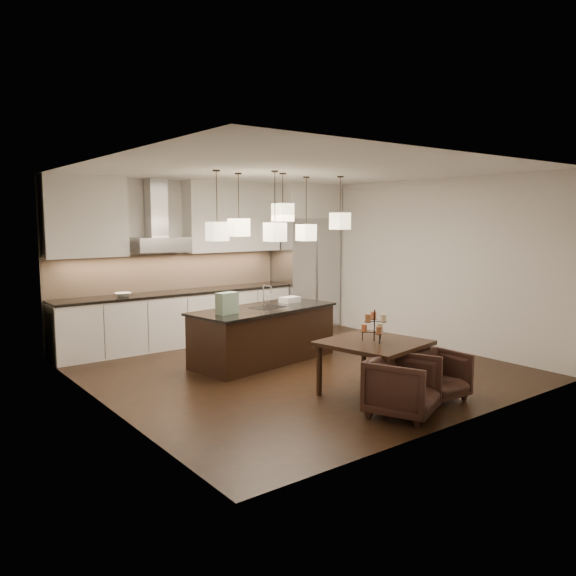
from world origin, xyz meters
TOP-DOWN VIEW (x-y plane):
  - floor at (0.00, 0.00)m, footprint 5.50×5.50m
  - ceiling at (0.00, 0.00)m, footprint 5.50×5.50m
  - wall_back at (0.00, 2.76)m, footprint 5.50×0.02m
  - wall_front at (0.00, -2.76)m, footprint 5.50×0.02m
  - wall_left at (-2.76, 0.00)m, footprint 0.02×5.50m
  - wall_right at (2.76, 0.00)m, footprint 0.02×5.50m
  - refrigerator at (2.10, 2.38)m, footprint 1.20×0.72m
  - fridge_panel at (2.10, 2.38)m, footprint 1.26×0.72m
  - lower_cabinets at (-0.62, 2.43)m, footprint 4.21×0.62m
  - countertop at (-0.62, 2.43)m, footprint 4.21×0.66m
  - backsplash at (-0.62, 2.73)m, footprint 4.21×0.02m
  - upper_cab_left at (-2.10, 2.57)m, footprint 1.25×0.35m
  - upper_cab_right at (0.55, 2.57)m, footprint 1.85×0.35m
  - hood_canopy at (-0.93, 2.48)m, footprint 0.90×0.52m
  - hood_chimney at (-0.93, 2.59)m, footprint 0.30×0.28m
  - fruit_bowl at (-1.62, 2.38)m, footprint 0.32×0.32m
  - island_body at (-0.13, 0.64)m, footprint 2.34×1.24m
  - island_top at (-0.13, 0.64)m, footprint 2.42×1.32m
  - faucet at (-0.05, 0.74)m, footprint 0.12×0.23m
  - tote_bag at (-0.85, 0.49)m, footprint 0.32×0.21m
  - food_container at (0.52, 0.83)m, footprint 0.33×0.26m
  - dining_table at (0.03, -1.49)m, footprint 1.28×1.28m
  - candelabra at (0.03, -1.49)m, footprint 0.37×0.37m
  - candle_a at (0.15, -1.47)m, footprint 0.08×0.08m
  - candle_b at (-0.05, -1.40)m, footprint 0.08×0.08m
  - candle_c at (-0.02, -1.61)m, footprint 0.08×0.08m
  - candle_d at (0.11, -1.40)m, footprint 0.08×0.08m
  - candle_e at (-0.09, -1.50)m, footprint 0.08×0.08m
  - candle_f at (0.06, -1.60)m, footprint 0.08×0.08m
  - armchair_left at (-0.27, -2.22)m, footprint 0.92×0.93m
  - armchair_right at (0.49, -2.08)m, footprint 0.63×0.64m
  - pendant_a at (-0.95, 0.56)m, footprint 0.24×0.24m
  - pendant_b at (-0.45, 0.80)m, footprint 0.24×0.24m
  - pendant_c at (0.07, 0.41)m, footprint 0.24×0.24m
  - pendant_d at (0.79, 0.76)m, footprint 0.24×0.24m
  - pendant_e at (1.15, 0.36)m, footprint 0.24×0.24m
  - pendant_f at (-0.25, 0.18)m, footprint 0.24×0.24m

SIDE VIEW (x-z plane):
  - floor at x=0.00m, z-range -0.02..0.00m
  - armchair_right at x=0.49m, z-range 0.00..0.57m
  - armchair_left at x=-0.27m, z-range 0.00..0.65m
  - dining_table at x=0.03m, z-range 0.00..0.66m
  - island_body at x=-0.13m, z-range 0.00..0.78m
  - lower_cabinets at x=-0.62m, z-range 0.00..0.88m
  - island_top at x=-0.13m, z-range 0.78..0.82m
  - candle_a at x=0.15m, z-range 0.78..0.86m
  - candle_b at x=-0.05m, z-range 0.78..0.86m
  - candle_c at x=-0.02m, z-range 0.78..0.86m
  - candelabra at x=0.03m, z-range 0.66..1.05m
  - food_container at x=0.52m, z-range 0.82..0.91m
  - countertop at x=-0.62m, z-range 0.88..0.92m
  - fruit_bowl at x=-1.62m, z-range 0.92..0.98m
  - candle_d at x=0.11m, z-range 0.92..1.00m
  - candle_e at x=-0.09m, z-range 0.92..1.00m
  - candle_f at x=0.06m, z-range 0.92..1.00m
  - tote_bag at x=-0.85m, z-range 0.82..1.12m
  - faucet at x=-0.05m, z-range 0.82..1.16m
  - refrigerator at x=2.10m, z-range 0.00..2.15m
  - backsplash at x=-0.62m, z-range 0.92..1.55m
  - wall_back at x=0.00m, z-range 0.00..2.80m
  - wall_front at x=0.00m, z-range 0.00..2.80m
  - wall_left at x=-2.76m, z-range 0.00..2.80m
  - wall_right at x=2.76m, z-range 0.00..2.80m
  - hood_canopy at x=-0.93m, z-range 1.60..1.84m
  - pendant_d at x=0.79m, z-range 1.79..2.05m
  - pendant_f at x=-0.25m, z-range 1.83..2.09m
  - pendant_a at x=-0.95m, z-range 1.84..2.10m
  - pendant_b at x=-0.45m, z-range 1.89..2.15m
  - pendant_e at x=1.15m, z-range 1.98..2.24m
  - upper_cab_left at x=-2.10m, z-range 1.55..2.80m
  - upper_cab_right at x=0.55m, z-range 1.55..2.80m
  - pendant_c at x=0.07m, z-range 2.10..2.36m
  - hood_chimney at x=-0.93m, z-range 1.84..2.80m
  - fridge_panel at x=2.10m, z-range 2.15..2.80m
  - ceiling at x=0.00m, z-range 2.80..2.82m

